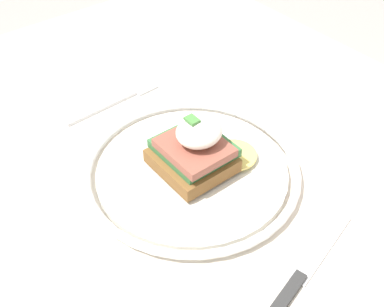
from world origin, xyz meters
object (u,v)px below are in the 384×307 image
plate (192,170)px  knife (296,283)px  sandwich (195,149)px  fork (118,100)px

plate → knife: (0.18, -0.01, -0.01)m
sandwich → knife: bearing=-5.4°
fork → knife: size_ratio=0.80×
plate → fork: plate is taller
sandwich → knife: sandwich is taller
plate → fork: 0.18m
plate → fork: size_ratio=1.73×
plate → sandwich: bearing=58.3°
plate → knife: bearing=-4.5°
sandwich → fork: sandwich is taller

